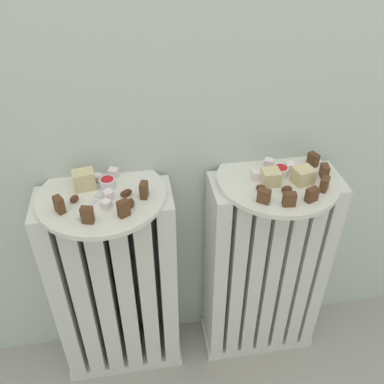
{
  "coord_description": "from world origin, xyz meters",
  "views": [
    {
      "loc": [
        -0.12,
        -0.5,
        1.19
      ],
      "look_at": [
        0.0,
        0.28,
        0.61
      ],
      "focal_mm": 39.21,
      "sensor_mm": 36.0,
      "label": 1
    }
  ],
  "objects_px": {
    "plate_left": "(102,196)",
    "jam_bowl_left": "(108,183)",
    "radiator_right": "(264,271)",
    "radiator_left": "(117,289)",
    "fork": "(93,203)",
    "jam_bowl_right": "(281,171)",
    "plate_right": "(278,179)"
  },
  "relations": [
    {
      "from": "radiator_right",
      "to": "fork",
      "type": "xyz_separation_m",
      "value": [
        -0.43,
        -0.03,
        0.33
      ]
    },
    {
      "from": "jam_bowl_left",
      "to": "fork",
      "type": "relative_size",
      "value": 0.37
    },
    {
      "from": "radiator_left",
      "to": "jam_bowl_right",
      "type": "relative_size",
      "value": 16.48
    },
    {
      "from": "fork",
      "to": "radiator_right",
      "type": "bearing_deg",
      "value": 4.45
    },
    {
      "from": "radiator_right",
      "to": "jam_bowl_right",
      "type": "height_order",
      "value": "jam_bowl_right"
    },
    {
      "from": "radiator_right",
      "to": "plate_right",
      "type": "bearing_deg",
      "value": 0.0
    },
    {
      "from": "plate_left",
      "to": "jam_bowl_right",
      "type": "height_order",
      "value": "jam_bowl_right"
    },
    {
      "from": "jam_bowl_left",
      "to": "plate_right",
      "type": "bearing_deg",
      "value": -3.21
    },
    {
      "from": "plate_left",
      "to": "jam_bowl_left",
      "type": "relative_size",
      "value": 8.08
    },
    {
      "from": "radiator_right",
      "to": "fork",
      "type": "distance_m",
      "value": 0.54
    },
    {
      "from": "plate_left",
      "to": "jam_bowl_right",
      "type": "bearing_deg",
      "value": 1.0
    },
    {
      "from": "radiator_left",
      "to": "plate_left",
      "type": "bearing_deg",
      "value": 0.0
    },
    {
      "from": "radiator_right",
      "to": "fork",
      "type": "bearing_deg",
      "value": -175.55
    },
    {
      "from": "plate_right",
      "to": "jam_bowl_right",
      "type": "xyz_separation_m",
      "value": [
        0.01,
        0.01,
        0.02
      ]
    },
    {
      "from": "radiator_right",
      "to": "jam_bowl_left",
      "type": "height_order",
      "value": "jam_bowl_left"
    },
    {
      "from": "plate_left",
      "to": "radiator_left",
      "type": "bearing_deg",
      "value": 180.0
    },
    {
      "from": "radiator_left",
      "to": "jam_bowl_left",
      "type": "relative_size",
      "value": 16.95
    },
    {
      "from": "fork",
      "to": "jam_bowl_left",
      "type": "bearing_deg",
      "value": 59.24
    },
    {
      "from": "radiator_right",
      "to": "plate_left",
      "type": "bearing_deg",
      "value": 180.0
    },
    {
      "from": "radiator_right",
      "to": "jam_bowl_left",
      "type": "distance_m",
      "value": 0.52
    },
    {
      "from": "fork",
      "to": "jam_bowl_right",
      "type": "bearing_deg",
      "value": 5.32
    },
    {
      "from": "jam_bowl_right",
      "to": "fork",
      "type": "bearing_deg",
      "value": -174.68
    },
    {
      "from": "plate_right",
      "to": "jam_bowl_left",
      "type": "height_order",
      "value": "jam_bowl_left"
    },
    {
      "from": "jam_bowl_left",
      "to": "fork",
      "type": "bearing_deg",
      "value": -120.76
    },
    {
      "from": "radiator_right",
      "to": "plate_left",
      "type": "relative_size",
      "value": 2.1
    },
    {
      "from": "plate_left",
      "to": "jam_bowl_left",
      "type": "bearing_deg",
      "value": 55.59
    },
    {
      "from": "jam_bowl_right",
      "to": "fork",
      "type": "distance_m",
      "value": 0.44
    },
    {
      "from": "plate_left",
      "to": "radiator_right",
      "type": "bearing_deg",
      "value": 0.0
    },
    {
      "from": "plate_right",
      "to": "fork",
      "type": "bearing_deg",
      "value": -175.55
    },
    {
      "from": "radiator_right",
      "to": "jam_bowl_right",
      "type": "relative_size",
      "value": 16.48
    },
    {
      "from": "radiator_left",
      "to": "fork",
      "type": "relative_size",
      "value": 6.32
    },
    {
      "from": "plate_left",
      "to": "plate_right",
      "type": "xyz_separation_m",
      "value": [
        0.42,
        0.0,
        0.0
      ]
    }
  ]
}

